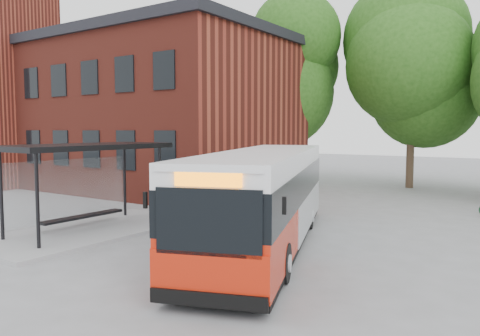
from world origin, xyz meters
The scene contains 7 objects.
ground centered at (0.00, 0.00, 0.00)m, with size 100.00×100.00×0.00m, color gray.
station_building centered at (-13.00, 9.00, 4.25)m, with size 18.40×10.40×8.50m, color maroon, non-canonical shape.
clock_tower centered at (-19.00, 5.00, 9.10)m, with size 5.20×5.20×18.20m, color maroon, non-canonical shape.
bus_shelter centered at (-4.50, -1.00, 1.45)m, with size 3.60×7.00×2.90m, color black, non-canonical shape.
tree_0 centered at (-6.00, 16.00, 5.50)m, with size 7.92×7.92×11.00m, color #214E14, non-canonical shape.
tree_1 centered at (1.00, 17.00, 5.20)m, with size 7.92×7.92×10.40m, color #214E14, non-canonical shape.
city_bus centered at (1.13, 0.70, 1.37)m, with size 2.29×10.75×2.73m, color red, non-canonical shape.
Camera 1 is at (7.92, -10.61, 3.32)m, focal length 35.00 mm.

